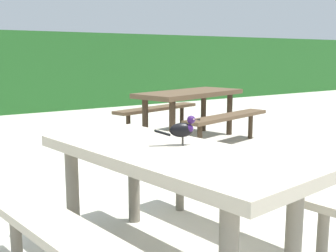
% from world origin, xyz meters
% --- Properties ---
extents(picnic_table_foreground, '(1.89, 1.92, 0.74)m').
position_xyz_m(picnic_table_foreground, '(0.21, 0.16, 0.56)').
color(picnic_table_foreground, '#B2A893').
rests_on(picnic_table_foreground, ground).
extents(bird_grackle, '(0.27, 0.15, 0.18)m').
position_xyz_m(bird_grackle, '(0.35, 0.20, 0.84)').
color(bird_grackle, black).
rests_on(bird_grackle, picnic_table_foreground).
extents(picnic_table_mid_left, '(2.06, 2.04, 0.74)m').
position_xyz_m(picnic_table_mid_left, '(2.72, 3.30, 0.56)').
color(picnic_table_mid_left, brown).
rests_on(picnic_table_mid_left, ground).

